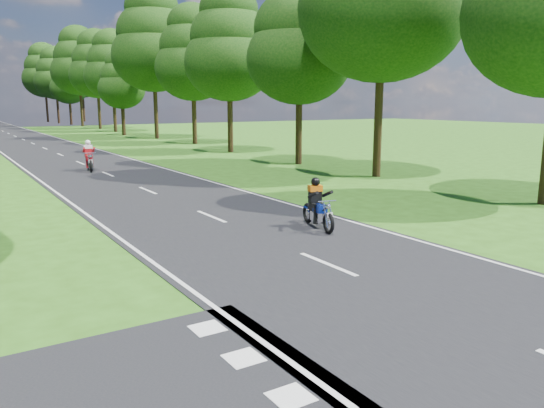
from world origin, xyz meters
TOP-DOWN VIEW (x-y plane):
  - ground at (0.00, 0.00)m, footprint 160.00×160.00m
  - main_road at (0.00, 50.00)m, footprint 7.00×140.00m
  - road_markings at (-0.14, 48.13)m, footprint 7.40×140.00m
  - treeline at (1.43, 60.06)m, footprint 40.00×115.35m
  - rider_near_blue at (1.93, 4.92)m, footprint 0.97×1.85m
  - rider_far_red at (-0.43, 21.92)m, footprint 0.95×2.03m

SIDE VIEW (x-z plane):
  - ground at x=0.00m, z-range 0.00..0.00m
  - main_road at x=0.00m, z-range 0.00..0.02m
  - road_markings at x=-0.14m, z-range 0.02..0.03m
  - rider_near_blue at x=1.93m, z-range 0.02..1.49m
  - rider_far_red at x=-0.43m, z-range 0.02..1.65m
  - treeline at x=1.43m, z-range 0.86..15.65m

